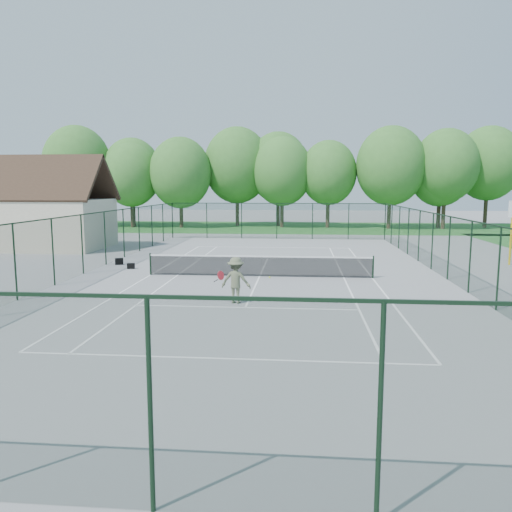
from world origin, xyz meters
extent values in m
plane|color=gray|center=(0.00, 0.00, 0.00)|extent=(140.00, 140.00, 0.00)
cube|color=#2F792D|center=(0.00, 30.00, 0.01)|extent=(80.00, 16.00, 0.01)
cube|color=white|center=(0.00, 11.88, 0.00)|extent=(10.97, 0.08, 0.01)
cube|color=white|center=(0.00, -11.88, 0.00)|extent=(10.97, 0.08, 0.01)
cube|color=white|center=(0.00, 6.40, 0.00)|extent=(8.23, 0.08, 0.01)
cube|color=white|center=(0.00, -6.40, 0.00)|extent=(8.23, 0.08, 0.01)
cube|color=white|center=(5.49, 0.00, 0.00)|extent=(0.08, 23.77, 0.01)
cube|color=white|center=(-5.49, 0.00, 0.00)|extent=(0.08, 23.77, 0.01)
cube|color=white|center=(4.12, 0.00, 0.00)|extent=(0.08, 23.77, 0.01)
cube|color=white|center=(-4.12, 0.00, 0.00)|extent=(0.08, 23.77, 0.01)
cube|color=white|center=(0.00, 0.00, 0.00)|extent=(0.08, 12.80, 0.01)
cylinder|color=black|center=(-5.50, 0.00, 0.55)|extent=(0.08, 0.08, 1.10)
cylinder|color=black|center=(5.50, 0.00, 0.55)|extent=(0.08, 0.08, 1.10)
cube|color=black|center=(0.00, 0.00, 0.50)|extent=(11.00, 0.02, 0.96)
cube|color=white|center=(0.00, 0.00, 1.00)|extent=(11.00, 0.05, 0.07)
cube|color=#173120|center=(0.00, 18.00, 1.50)|extent=(18.00, 0.02, 3.00)
cube|color=#173120|center=(0.00, -18.00, 1.50)|extent=(18.00, 0.02, 3.00)
cube|color=#173120|center=(9.00, 0.00, 1.50)|extent=(0.02, 36.00, 3.00)
cube|color=#173120|center=(-9.00, 0.00, 1.50)|extent=(0.02, 36.00, 3.00)
cube|color=black|center=(0.00, 18.00, 3.00)|extent=(18.00, 0.05, 0.05)
cube|color=black|center=(0.00, -18.00, 3.00)|extent=(18.00, 0.05, 0.05)
cube|color=black|center=(9.00, 0.00, 3.00)|extent=(0.05, 36.00, 0.05)
cube|color=black|center=(-9.00, 0.00, 3.00)|extent=(0.05, 36.00, 0.05)
cube|color=beige|center=(-16.00, 10.00, 1.75)|extent=(8.00, 6.00, 3.50)
cube|color=#3F2C1F|center=(-16.00, 11.50, 5.00)|extent=(8.60, 3.27, 3.27)
cube|color=#3F2C1F|center=(-16.00, 8.50, 5.00)|extent=(8.60, 3.27, 3.27)
cylinder|color=#433124|center=(-16.50, 30.00, 2.10)|extent=(0.40, 0.40, 4.20)
ellipsoid|color=#448434|center=(-16.50, 30.00, 6.00)|extent=(6.40, 6.40, 7.40)
cylinder|color=#433124|center=(0.00, 30.00, 2.10)|extent=(0.40, 0.40, 4.20)
ellipsoid|color=#448434|center=(0.00, 30.00, 6.00)|extent=(6.40, 6.40, 7.40)
cylinder|color=#433124|center=(16.50, 30.00, 2.10)|extent=(0.40, 0.40, 4.20)
ellipsoid|color=#448434|center=(16.50, 30.00, 6.00)|extent=(6.40, 6.40, 7.40)
cylinder|color=yellow|center=(13.80, 4.91, 1.75)|extent=(0.12, 0.12, 3.50)
cube|color=black|center=(-8.26, 3.08, 0.18)|extent=(0.52, 0.42, 0.36)
cube|color=black|center=(-7.11, 1.72, 0.15)|extent=(0.42, 0.30, 0.30)
imported|color=#5A6146|center=(-0.44, -5.67, 0.88)|extent=(1.21, 0.79, 1.76)
sphere|color=#DBF728|center=(0.82, -5.27, 0.94)|extent=(0.07, 0.07, 0.07)
camera|label=1|loc=(1.95, -24.13, 4.40)|focal=35.00mm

